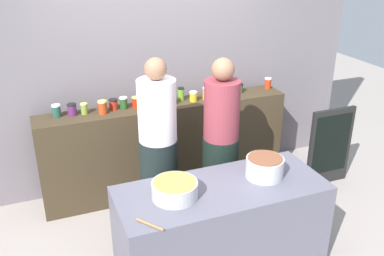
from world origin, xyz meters
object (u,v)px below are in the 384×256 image
at_px(cook_with_tongs, 159,155).
at_px(preserve_jar_9, 181,94).
at_px(preserve_jar_4, 113,104).
at_px(preserve_jar_7, 158,97).
at_px(preserve_jar_1, 72,110).
at_px(cooking_pot_center, 265,167).
at_px(cook_in_cap, 221,152).
at_px(preserve_jar_15, 268,83).
at_px(preserve_jar_0, 56,111).
at_px(preserve_jar_14, 240,88).
at_px(preserve_jar_6, 136,102).
at_px(preserve_jar_12, 218,90).
at_px(preserve_jar_11, 206,93).
at_px(wooden_spoon, 150,224).
at_px(chalkboard_sign, 330,147).
at_px(preserve_jar_2, 84,109).
at_px(preserve_jar_10, 193,96).
at_px(preserve_jar_8, 172,99).
at_px(cooking_pot_left, 175,190).
at_px(preserve_jar_5, 124,103).
at_px(preserve_jar_13, 228,90).
at_px(preserve_jar_3, 103,107).

bearing_deg(cook_with_tongs, preserve_jar_9, 54.83).
relative_size(preserve_jar_4, preserve_jar_7, 0.83).
distance_m(preserve_jar_1, preserve_jar_9, 1.14).
distance_m(cooking_pot_center, cook_in_cap, 0.63).
xyz_separation_m(preserve_jar_15, cook_with_tongs, (-1.56, -0.69, -0.31)).
bearing_deg(preserve_jar_0, preserve_jar_14, -0.47).
height_order(preserve_jar_6, preserve_jar_12, preserve_jar_12).
xyz_separation_m(preserve_jar_11, wooden_spoon, (-1.13, -1.65, -0.28)).
height_order(preserve_jar_11, cooking_pot_center, preserve_jar_11).
bearing_deg(preserve_jar_4, preserve_jar_1, -179.02).
bearing_deg(preserve_jar_9, preserve_jar_7, 174.91).
bearing_deg(preserve_jar_14, preserve_jar_0, 179.53).
height_order(preserve_jar_9, cook_in_cap, cook_in_cap).
relative_size(preserve_jar_0, cook_with_tongs, 0.07).
bearing_deg(chalkboard_sign, preserve_jar_2, 166.67).
xyz_separation_m(preserve_jar_10, preserve_jar_15, (0.97, 0.08, 0.01)).
bearing_deg(cook_with_tongs, chalkboard_sign, 1.47).
height_order(preserve_jar_9, cook_with_tongs, cook_with_tongs).
bearing_deg(preserve_jar_1, cook_in_cap, -33.18).
distance_m(preserve_jar_4, wooden_spoon, 1.75).
xyz_separation_m(preserve_jar_14, cook_in_cap, (-0.61, -0.81, -0.31)).
relative_size(preserve_jar_4, cooking_pot_center, 0.35).
relative_size(preserve_jar_8, chalkboard_sign, 0.14).
xyz_separation_m(cook_with_tongs, chalkboard_sign, (2.03, 0.05, -0.30)).
height_order(preserve_jar_6, preserve_jar_10, preserve_jar_6).
height_order(preserve_jar_7, preserve_jar_11, preserve_jar_11).
height_order(preserve_jar_11, cook_in_cap, cook_in_cap).
relative_size(preserve_jar_2, preserve_jar_8, 0.89).
distance_m(preserve_jar_7, preserve_jar_9, 0.26).
distance_m(preserve_jar_2, cooking_pot_left, 1.51).
height_order(preserve_jar_9, preserve_jar_15, preserve_jar_9).
distance_m(preserve_jar_14, cook_with_tongs, 1.39).
bearing_deg(cooking_pot_left, cooking_pot_center, 1.67).
height_order(preserve_jar_5, cook_with_tongs, cook_with_tongs).
distance_m(preserve_jar_10, chalkboard_sign, 1.66).
relative_size(preserve_jar_1, preserve_jar_6, 1.04).
xyz_separation_m(preserve_jar_13, cook_with_tongs, (-1.01, -0.61, -0.32)).
bearing_deg(preserve_jar_13, preserve_jar_14, 20.69).
xyz_separation_m(cooking_pot_left, wooden_spoon, (-0.28, -0.27, -0.06)).
bearing_deg(preserve_jar_8, preserve_jar_11, 3.56).
height_order(preserve_jar_12, chalkboard_sign, preserve_jar_12).
xyz_separation_m(preserve_jar_7, preserve_jar_14, (0.96, -0.02, -0.01)).
bearing_deg(preserve_jar_8, preserve_jar_2, 174.83).
bearing_deg(preserve_jar_12, preserve_jar_4, 179.42).
height_order(cook_in_cap, chalkboard_sign, cook_in_cap).
bearing_deg(preserve_jar_8, preserve_jar_14, 6.12).
bearing_deg(preserve_jar_15, preserve_jar_0, 179.92).
bearing_deg(preserve_jar_3, preserve_jar_8, -1.97).
height_order(cooking_pot_center, wooden_spoon, cooking_pot_center).
height_order(preserve_jar_5, cooking_pot_left, preserve_jar_5).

